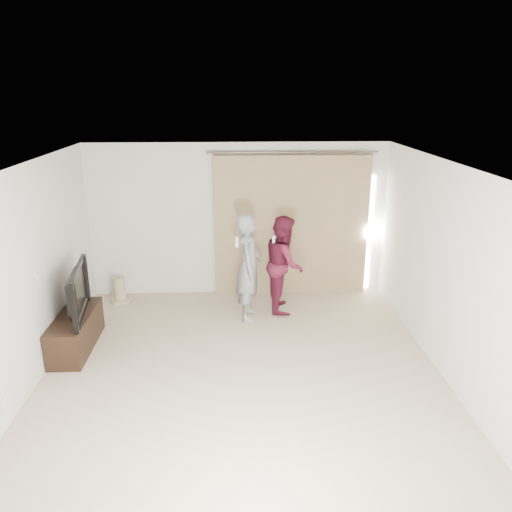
# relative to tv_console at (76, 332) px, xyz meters

# --- Properties ---
(floor) EXTENTS (5.50, 5.50, 0.00)m
(floor) POSITION_rel_tv_console_xyz_m (2.27, -0.83, -0.25)
(floor) COLOR #BCA88D
(floor) RESTS_ON ground
(wall_back) EXTENTS (5.00, 0.04, 2.60)m
(wall_back) POSITION_rel_tv_console_xyz_m (2.27, 1.92, 1.05)
(wall_back) COLOR silver
(wall_back) RESTS_ON ground
(wall_left) EXTENTS (0.04, 5.50, 2.60)m
(wall_left) POSITION_rel_tv_console_xyz_m (-0.23, -0.83, 1.05)
(wall_left) COLOR silver
(wall_left) RESTS_ON ground
(ceiling) EXTENTS (5.00, 5.50, 0.01)m
(ceiling) POSITION_rel_tv_console_xyz_m (2.27, -0.83, 2.35)
(ceiling) COLOR silver
(ceiling) RESTS_ON wall_back
(curtain) EXTENTS (2.80, 0.11, 2.46)m
(curtain) POSITION_rel_tv_console_xyz_m (3.18, 1.85, 0.96)
(curtain) COLOR tan
(curtain) RESTS_ON ground
(tv_console) EXTENTS (0.44, 1.28, 0.49)m
(tv_console) POSITION_rel_tv_console_xyz_m (0.00, 0.00, 0.00)
(tv_console) COLOR black
(tv_console) RESTS_ON ground
(tv) EXTENTS (0.32, 1.20, 0.68)m
(tv) POSITION_rel_tv_console_xyz_m (0.00, 0.00, 0.59)
(tv) COLOR black
(tv) RESTS_ON tv_console
(scratching_post) EXTENTS (0.33, 0.33, 0.44)m
(scratching_post) POSITION_rel_tv_console_xyz_m (0.26, 1.57, -0.07)
(scratching_post) COLOR tan
(scratching_post) RESTS_ON ground
(person_man) EXTENTS (0.47, 0.65, 1.67)m
(person_man) POSITION_rel_tv_console_xyz_m (2.41, 0.87, 0.59)
(person_man) COLOR slate
(person_man) RESTS_ON ground
(person_woman) EXTENTS (0.62, 0.78, 1.55)m
(person_woman) POSITION_rel_tv_console_xyz_m (2.98, 1.17, 0.53)
(person_woman) COLOR #541427
(person_woman) RESTS_ON ground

